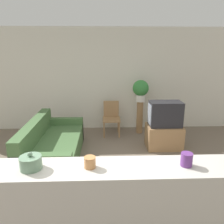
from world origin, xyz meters
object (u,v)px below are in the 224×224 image
object	(u,v)px
wooden_chair	(111,116)
potted_plant	(141,89)
television	(165,114)
couch	(52,146)
decorative_bowl	(31,162)

from	to	relation	value
wooden_chair	potted_plant	distance (m)	1.02
television	wooden_chair	xyz separation A→B (m)	(-1.14, 0.87, -0.31)
couch	decorative_bowl	bearing A→B (deg)	-80.78
wooden_chair	decorative_bowl	world-z (taller)	decorative_bowl
potted_plant	couch	bearing A→B (deg)	-145.19
couch	potted_plant	distance (m)	2.57
couch	wooden_chair	size ratio (longest dim) A/B	2.35
couch	decorative_bowl	distance (m)	2.39
wooden_chair	decorative_bowl	size ratio (longest dim) A/B	4.16
couch	television	xyz separation A→B (m)	(2.38, 0.45, 0.52)
couch	television	distance (m)	2.47
couch	potted_plant	xyz separation A→B (m)	(1.98, 1.38, 0.89)
potted_plant	decorative_bowl	xyz separation A→B (m)	(-1.62, -3.58, -0.05)
potted_plant	television	bearing A→B (deg)	-66.82
television	decorative_bowl	distance (m)	3.35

